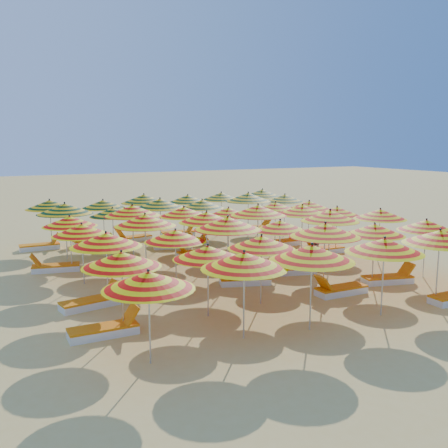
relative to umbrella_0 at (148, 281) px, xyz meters
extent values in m
plane|color=#DDB962|center=(5.57, 6.73, -1.86)|extent=(120.00, 120.00, 0.00)
cylinder|color=silver|center=(0.00, 0.00, -0.86)|extent=(0.04, 0.04, 2.00)
cone|color=orange|center=(0.00, 0.00, 0.00)|extent=(2.41, 2.41, 0.38)
sphere|color=black|center=(0.00, 0.00, 0.22)|extent=(0.07, 0.07, 0.07)
cylinder|color=silver|center=(2.49, 0.27, -0.81)|extent=(0.04, 0.04, 2.10)
cone|color=orange|center=(2.49, 0.27, 0.10)|extent=(2.32, 2.32, 0.40)
sphere|color=black|center=(2.49, 0.27, 0.33)|extent=(0.07, 0.07, 0.07)
cylinder|color=silver|center=(4.28, -0.01, -0.78)|extent=(0.04, 0.04, 2.16)
cone|color=orange|center=(4.28, -0.01, 0.15)|extent=(2.26, 2.26, 0.41)
sphere|color=black|center=(4.28, -0.01, 0.39)|extent=(0.07, 0.07, 0.07)
cylinder|color=silver|center=(6.71, -0.05, -0.80)|extent=(0.04, 0.04, 2.12)
cone|color=orange|center=(6.71, -0.05, 0.12)|extent=(2.23, 2.23, 0.40)
sphere|color=black|center=(6.71, -0.05, 0.35)|extent=(0.07, 0.07, 0.07)
cylinder|color=silver|center=(8.99, 0.02, -0.79)|extent=(0.04, 0.04, 2.15)
cone|color=orange|center=(8.99, 0.02, 0.14)|extent=(2.17, 2.17, 0.41)
sphere|color=black|center=(8.99, 0.02, 0.37)|extent=(0.07, 0.07, 0.07)
cylinder|color=silver|center=(0.03, 2.12, -0.86)|extent=(0.04, 0.04, 2.00)
cone|color=orange|center=(0.03, 2.12, 0.01)|extent=(2.39, 2.39, 0.38)
sphere|color=black|center=(0.03, 2.12, 0.22)|extent=(0.07, 0.07, 0.07)
cylinder|color=silver|center=(2.41, 2.12, -0.90)|extent=(0.04, 0.04, 1.93)
cone|color=orange|center=(2.41, 2.12, -0.06)|extent=(2.40, 2.40, 0.37)
sphere|color=black|center=(2.41, 2.12, 0.15)|extent=(0.06, 0.06, 0.06)
cylinder|color=silver|center=(4.26, 2.34, -0.86)|extent=(0.04, 0.04, 2.01)
cone|color=orange|center=(4.26, 2.34, 0.01)|extent=(2.59, 2.59, 0.38)
sphere|color=black|center=(4.26, 2.34, 0.23)|extent=(0.07, 0.07, 0.07)
cylinder|color=silver|center=(6.47, 2.18, -0.75)|extent=(0.04, 0.04, 2.22)
cone|color=orange|center=(6.47, 2.18, 0.21)|extent=(2.36, 2.36, 0.42)
sphere|color=black|center=(6.47, 2.18, 0.46)|extent=(0.07, 0.07, 0.07)
cylinder|color=silver|center=(8.71, 2.38, -0.86)|extent=(0.04, 0.04, 2.01)
cone|color=orange|center=(8.71, 2.38, 0.02)|extent=(2.12, 2.12, 0.38)
sphere|color=black|center=(8.71, 2.38, 0.24)|extent=(0.07, 0.07, 0.07)
cylinder|color=silver|center=(11.00, 2.23, -0.86)|extent=(0.04, 0.04, 2.00)
cone|color=orange|center=(11.00, 2.23, 0.01)|extent=(2.22, 2.22, 0.38)
sphere|color=black|center=(11.00, 2.23, 0.23)|extent=(0.07, 0.07, 0.07)
cylinder|color=silver|center=(0.22, 4.40, -0.82)|extent=(0.04, 0.04, 2.10)
cone|color=orange|center=(0.22, 4.40, 0.09)|extent=(2.72, 2.72, 0.40)
sphere|color=black|center=(0.22, 4.40, 0.32)|extent=(0.07, 0.07, 0.07)
cylinder|color=silver|center=(2.46, 4.57, -0.88)|extent=(0.04, 0.04, 1.98)
cone|color=orange|center=(2.46, 4.57, -0.02)|extent=(2.10, 2.10, 0.38)
sphere|color=black|center=(2.46, 4.57, 0.20)|extent=(0.07, 0.07, 0.07)
cylinder|color=silver|center=(4.33, 4.57, -0.74)|extent=(0.04, 0.04, 2.25)
cone|color=orange|center=(4.33, 4.57, 0.24)|extent=(2.97, 2.97, 0.43)
sphere|color=black|center=(4.33, 4.57, 0.49)|extent=(0.08, 0.08, 0.08)
cylinder|color=silver|center=(6.53, 4.74, -0.88)|extent=(0.04, 0.04, 1.96)
cone|color=orange|center=(6.53, 4.74, -0.03)|extent=(2.36, 2.36, 0.37)
sphere|color=black|center=(6.53, 4.74, 0.18)|extent=(0.07, 0.07, 0.07)
cylinder|color=silver|center=(8.70, 4.66, -0.77)|extent=(0.04, 0.04, 2.19)
cone|color=orange|center=(8.70, 4.66, 0.18)|extent=(2.36, 2.36, 0.42)
sphere|color=black|center=(8.70, 4.66, 0.42)|extent=(0.07, 0.07, 0.07)
cylinder|color=silver|center=(11.25, 4.69, -0.83)|extent=(0.04, 0.04, 2.08)
cone|color=orange|center=(11.25, 4.69, 0.07)|extent=(2.67, 2.67, 0.40)
sphere|color=black|center=(11.25, 4.69, 0.30)|extent=(0.07, 0.07, 0.07)
cylinder|color=silver|center=(0.06, 6.93, -0.87)|extent=(0.04, 0.04, 2.00)
cone|color=orange|center=(0.06, 6.93, 0.00)|extent=(2.55, 2.55, 0.38)
sphere|color=black|center=(0.06, 6.93, 0.22)|extent=(0.07, 0.07, 0.07)
cylinder|color=silver|center=(2.21, 6.75, -0.76)|extent=(0.04, 0.04, 2.21)
cone|color=orange|center=(2.21, 6.75, 0.20)|extent=(2.75, 2.75, 0.42)
sphere|color=black|center=(2.21, 6.75, 0.44)|extent=(0.07, 0.07, 0.07)
cylinder|color=silver|center=(4.65, 6.86, -0.80)|extent=(0.04, 0.04, 2.12)
cone|color=orange|center=(4.65, 6.86, 0.12)|extent=(2.51, 2.51, 0.40)
sphere|color=black|center=(4.65, 6.86, 0.35)|extent=(0.07, 0.07, 0.07)
cylinder|color=silver|center=(6.86, 6.79, -0.73)|extent=(0.04, 0.04, 2.26)
cone|color=orange|center=(6.86, 6.79, 0.25)|extent=(2.64, 2.64, 0.43)
sphere|color=black|center=(6.86, 6.79, 0.49)|extent=(0.08, 0.08, 0.08)
cylinder|color=silver|center=(9.05, 6.85, -0.80)|extent=(0.04, 0.04, 2.13)
cone|color=orange|center=(9.05, 6.85, 0.13)|extent=(2.54, 2.54, 0.41)
sphere|color=black|center=(9.05, 6.85, 0.36)|extent=(0.07, 0.07, 0.07)
cylinder|color=silver|center=(10.91, 6.87, -0.89)|extent=(0.04, 0.04, 1.94)
cone|color=orange|center=(10.91, 6.87, -0.05)|extent=(2.42, 2.42, 0.37)
sphere|color=black|center=(10.91, 6.87, 0.16)|extent=(0.06, 0.06, 0.06)
cylinder|color=silver|center=(0.04, 8.96, -0.86)|extent=(0.04, 0.04, 2.01)
cone|color=orange|center=(0.04, 8.96, 0.01)|extent=(2.60, 2.60, 0.38)
sphere|color=black|center=(0.04, 8.96, 0.23)|extent=(0.07, 0.07, 0.07)
cylinder|color=silver|center=(2.48, 9.11, -0.74)|extent=(0.04, 0.04, 2.25)
cone|color=orange|center=(2.48, 9.11, 0.23)|extent=(2.78, 2.78, 0.43)
sphere|color=black|center=(2.48, 9.11, 0.48)|extent=(0.07, 0.07, 0.07)
cylinder|color=silver|center=(4.61, 8.95, -0.83)|extent=(0.04, 0.04, 2.07)
cone|color=orange|center=(4.61, 8.95, 0.07)|extent=(2.19, 2.19, 0.39)
sphere|color=black|center=(4.61, 8.95, 0.30)|extent=(0.07, 0.07, 0.07)
cylinder|color=silver|center=(6.59, 8.76, -0.89)|extent=(0.04, 0.04, 1.95)
cone|color=orange|center=(6.59, 8.76, -0.05)|extent=(2.47, 2.47, 0.37)
sphere|color=black|center=(6.59, 8.76, 0.17)|extent=(0.06, 0.06, 0.06)
cylinder|color=silver|center=(9.06, 8.89, -0.85)|extent=(0.04, 0.04, 2.03)
cone|color=orange|center=(9.06, 8.89, 0.03)|extent=(2.12, 2.12, 0.39)
sphere|color=black|center=(9.06, 8.89, 0.25)|extent=(0.07, 0.07, 0.07)
cylinder|color=silver|center=(10.87, 8.79, -0.86)|extent=(0.04, 0.04, 2.00)
cone|color=orange|center=(10.87, 8.79, 0.00)|extent=(2.32, 2.32, 0.38)
sphere|color=black|center=(10.87, 8.79, 0.22)|extent=(0.07, 0.07, 0.07)
cylinder|color=silver|center=(0.22, 10.92, -0.74)|extent=(0.04, 0.04, 2.24)
cone|color=#736407|center=(0.22, 10.92, 0.23)|extent=(2.94, 2.94, 0.43)
sphere|color=black|center=(0.22, 10.92, 0.48)|extent=(0.07, 0.07, 0.07)
cylinder|color=silver|center=(2.20, 11.06, -0.89)|extent=(0.04, 0.04, 1.94)
cone|color=#736407|center=(2.20, 11.06, -0.06)|extent=(1.97, 1.97, 0.37)
sphere|color=black|center=(2.20, 11.06, 0.16)|extent=(0.06, 0.06, 0.06)
cylinder|color=silver|center=(4.34, 11.01, -0.75)|extent=(0.04, 0.04, 2.22)
cone|color=#736407|center=(4.34, 11.01, 0.21)|extent=(2.51, 2.51, 0.42)
sphere|color=black|center=(4.34, 11.01, 0.45)|extent=(0.07, 0.07, 0.07)
cylinder|color=silver|center=(6.49, 11.20, -0.84)|extent=(0.04, 0.04, 2.04)
cone|color=#736407|center=(6.49, 11.20, 0.04)|extent=(2.47, 2.47, 0.39)
sphere|color=black|center=(6.49, 11.20, 0.26)|extent=(0.07, 0.07, 0.07)
cylinder|color=silver|center=(8.99, 11.21, -0.74)|extent=(0.04, 0.04, 2.24)
cone|color=#736407|center=(8.99, 11.21, 0.23)|extent=(2.32, 2.32, 0.43)
sphere|color=black|center=(8.99, 11.21, 0.48)|extent=(0.07, 0.07, 0.07)
cylinder|color=silver|center=(11.23, 11.31, -0.84)|extent=(0.04, 0.04, 2.05)
cone|color=#736407|center=(11.23, 11.31, 0.05)|extent=(2.49, 2.49, 0.39)
sphere|color=black|center=(11.23, 11.31, 0.27)|extent=(0.07, 0.07, 0.07)
cylinder|color=silver|center=(0.01, 13.52, -0.80)|extent=(0.04, 0.04, 2.13)
cone|color=#736407|center=(0.01, 13.52, 0.13)|extent=(2.69, 2.69, 0.41)
sphere|color=black|center=(0.01, 13.52, 0.36)|extent=(0.07, 0.07, 0.07)
cylinder|color=silver|center=(2.34, 13.21, -0.84)|extent=(0.04, 0.04, 2.04)
cone|color=#736407|center=(2.34, 13.21, 0.05)|extent=(2.31, 2.31, 0.39)
sphere|color=black|center=(2.34, 13.21, 0.27)|extent=(0.07, 0.07, 0.07)
cylinder|color=silver|center=(4.35, 13.27, -0.76)|extent=(0.04, 0.04, 2.20)
cone|color=#736407|center=(4.35, 13.27, 0.19)|extent=(2.58, 2.58, 0.42)
sphere|color=black|center=(4.35, 13.27, 0.43)|extent=(0.07, 0.07, 0.07)
cylinder|color=silver|center=(6.78, 13.54, -0.85)|extent=(0.04, 0.04, 2.03)
cone|color=#736407|center=(6.78, 13.54, 0.03)|extent=(2.52, 2.52, 0.39)
sphere|color=black|center=(6.78, 13.54, 0.26)|extent=(0.07, 0.07, 0.07)
cylinder|color=silver|center=(8.67, 13.47, -0.83)|extent=(0.04, 0.04, 2.08)
cone|color=#736407|center=(8.67, 13.47, 0.07)|extent=(2.20, 2.20, 0.40)
sphere|color=black|center=(8.67, 13.47, 0.30)|extent=(0.07, 0.07, 0.07)
cylinder|color=silver|center=(11.11, 13.32, -0.79)|extent=(0.04, 0.04, 2.15)
cone|color=#736407|center=(11.11, 13.32, 0.14)|extent=(2.50, 2.50, 0.41)
sphere|color=black|center=(11.11, 13.32, 0.37)|extent=(0.07, 0.07, 0.07)
cube|color=white|center=(-0.52, 2.02, -1.76)|extent=(1.71, 0.60, 0.20)
cube|color=orange|center=(-0.52, 2.02, -1.63)|extent=(1.71, 0.60, 0.06)
cube|color=orange|center=(0.18, 2.01, -1.41)|extent=(0.37, 0.58, 0.48)
cube|color=white|center=(7.02, 1.97, -1.76)|extent=(1.71, 0.62, 0.20)
cube|color=orange|center=(7.02, 1.97, -1.63)|extent=(1.71, 0.62, 0.06)
cube|color=orange|center=(6.32, 1.98, -1.41)|extent=(0.38, 0.59, 0.48)
cube|color=white|center=(9.26, 2.23, -1.76)|extent=(1.79, 1.01, 0.20)
cube|color=orange|center=(9.26, 2.23, -1.63)|extent=(1.79, 1.01, 0.06)
cube|color=orange|center=(9.94, 2.04, -1.41)|extent=(0.51, 0.66, 0.48)
cube|color=white|center=(-0.33, 4.35, -1.76)|extent=(1.77, 0.86, 0.20)
cube|color=orange|center=(-0.33, 4.35, -1.63)|extent=(1.77, 0.86, 0.06)
cube|color=orange|center=(0.36, 4.47, -1.41)|extent=(0.46, 0.63, 0.48)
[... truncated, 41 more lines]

